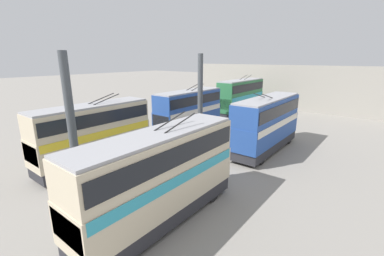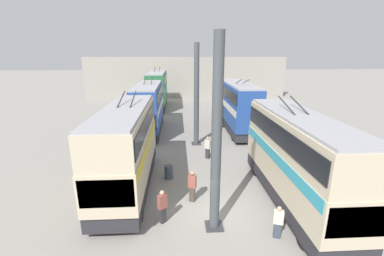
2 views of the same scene
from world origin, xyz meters
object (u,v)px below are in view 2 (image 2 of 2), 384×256
bus_left_near (298,155)px  bus_left_far (238,104)px  person_by_right_row (163,206)px  oil_drum (169,172)px  bus_right_near (126,144)px  bus_right_mid (148,105)px  bus_right_far (157,88)px  person_by_left_row (278,221)px  person_aisle_foreground (192,185)px  person_aisle_midway (208,147)px

bus_left_near → bus_left_far: 13.56m
person_by_right_row → oil_drum: person_by_right_row is taller
person_by_right_row → bus_right_near: bearing=173.3°
bus_right_mid → person_by_right_row: bearing=-171.8°
bus_right_far → person_by_right_row: (-27.41, -2.19, -2.06)m
bus_left_near → person_by_left_row: bus_left_near is taller
person_aisle_foreground → bus_left_near: bearing=106.4°
bus_right_mid → bus_right_far: size_ratio=0.92×
person_aisle_foreground → person_by_right_row: person_aisle_foreground is taller
bus_right_mid → person_aisle_foreground: 14.01m
person_aisle_foreground → person_by_right_row: (-1.76, 1.51, -0.06)m
bus_right_near → person_aisle_midway: size_ratio=5.19×
bus_right_mid → person_aisle_midway: 9.30m
person_by_right_row → bus_right_far: bearing=145.1°
bus_right_far → person_by_left_row: size_ratio=6.41×
person_aisle_foreground → person_aisle_midway: (5.92, -1.53, -0.03)m
bus_right_near → person_aisle_foreground: bearing=-114.0°
person_aisle_foreground → oil_drum: bearing=-134.3°
bus_right_mid → person_by_left_row: size_ratio=5.90×
person_aisle_foreground → person_by_right_row: size_ratio=1.06×
bus_right_mid → person_aisle_midway: (-7.48, -5.22, -1.81)m
bus_right_mid → bus_right_far: bearing=0.0°
bus_right_near → bus_right_mid: size_ratio=1.01×
bus_right_far → person_by_left_row: 29.72m
bus_left_near → bus_right_mid: bus_left_near is taller
person_aisle_foreground → person_by_left_row: bearing=68.8°
bus_right_mid → person_aisle_midway: bearing=-145.1°
bus_left_near → person_by_left_row: (-2.77, 1.93, -1.95)m
person_aisle_midway → oil_drum: (-3.12, 2.89, -0.50)m
person_by_right_row → person_aisle_midway: bearing=119.0°
bus_right_mid → person_by_right_row: bus_right_mid is taller
bus_left_near → person_by_left_row: size_ratio=6.30×
bus_left_near → bus_left_far: bus_left_far is taller
bus_left_far → person_by_left_row: bus_left_far is taller
bus_right_near → oil_drum: bearing=-63.6°
bus_left_far → bus_right_mid: bus_left_far is taller
bus_left_near → bus_right_far: bearing=19.5°
bus_right_far → person_aisle_midway: (-19.74, -5.22, -2.03)m
person_aisle_midway → oil_drum: 4.28m
bus_left_far → person_aisle_midway: 8.54m
bus_left_near → bus_right_mid: size_ratio=1.07×
bus_left_far → person_by_left_row: (-16.33, 1.93, -2.01)m
person_by_left_row → oil_drum: person_by_left_row is taller
bus_right_near → bus_left_far: bearing=-38.3°
bus_left_near → person_aisle_midway: bus_left_near is taller
bus_left_near → bus_right_near: 9.38m
bus_left_far → person_by_right_row: 16.66m
bus_left_far → person_aisle_midway: bus_left_far is taller
person_aisle_midway → oil_drum: size_ratio=2.01×
bus_right_near → person_aisle_foreground: (-1.64, -3.69, -1.85)m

